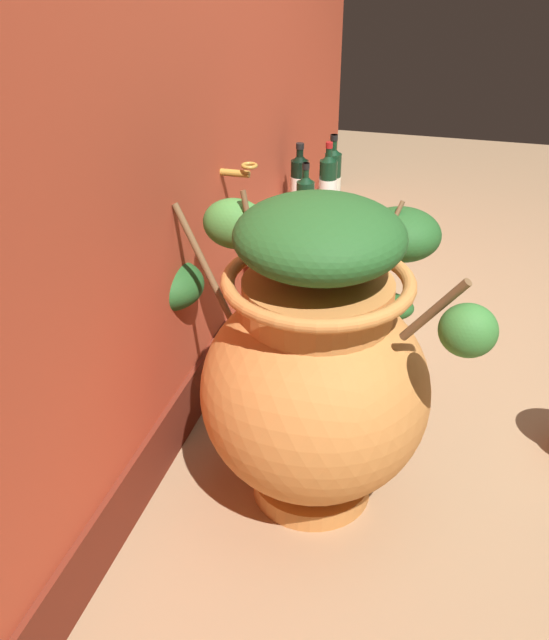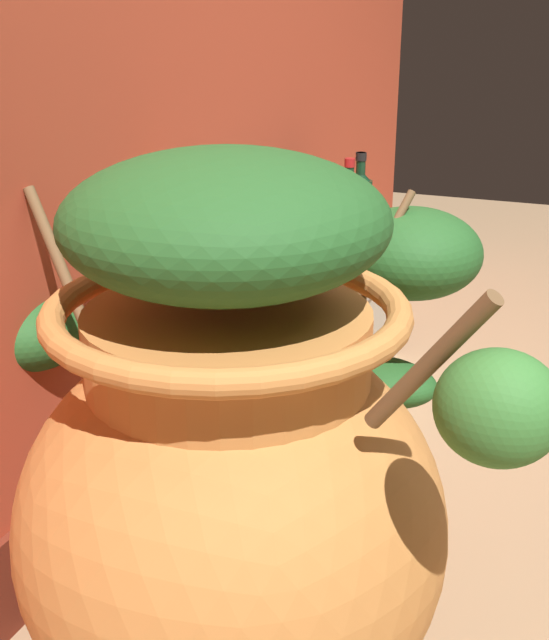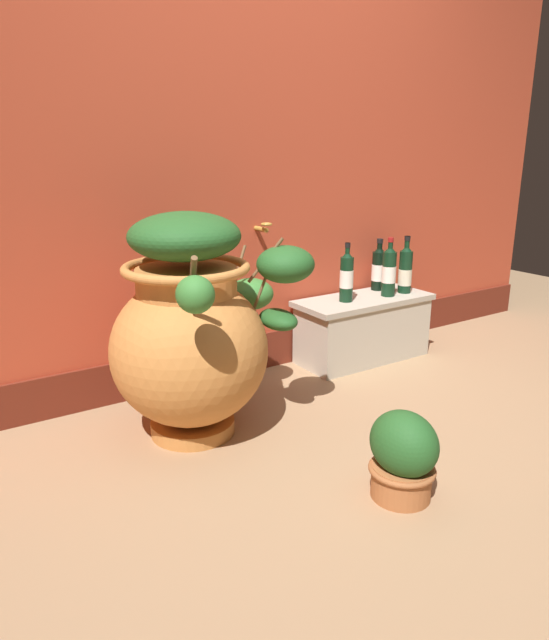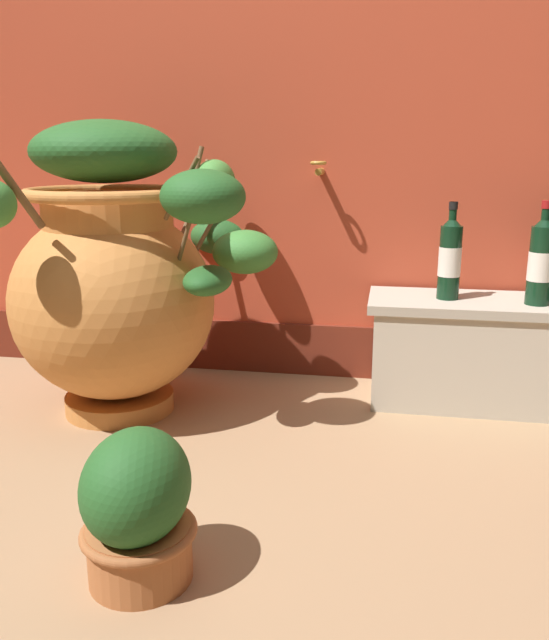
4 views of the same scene
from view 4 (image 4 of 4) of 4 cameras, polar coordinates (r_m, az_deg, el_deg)
name	(u,v)px [view 4 (image 4 of 4)]	position (r m, az deg, el deg)	size (l,w,h in m)	color
ground_plane	(231,534)	(1.50, -3.91, -18.38)	(7.00, 7.00, 0.00)	#9E7A56
back_wall	(308,14)	(2.49, 2.97, 25.45)	(4.40, 0.33, 2.60)	#B74228
terracotta_urn	(121,276)	(2.08, -13.42, 3.84)	(0.81, 1.07, 0.91)	#CC7F3D
stone_ledge	(486,348)	(2.25, 18.20, -2.35)	(0.78, 0.33, 0.35)	beige
wine_bottle_left	(548,258)	(2.32, 23.04, 5.09)	(0.08, 0.08, 0.29)	black
wine_bottle_middle	(450,257)	(2.16, 15.26, 5.43)	(0.07, 0.07, 0.31)	black
wine_bottle_right	(541,260)	(2.17, 22.52, 4.95)	(0.08, 0.08, 0.32)	black
potted_shrub	(138,507)	(1.32, -12.02, -15.89)	(0.23, 0.25, 0.31)	#B26638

